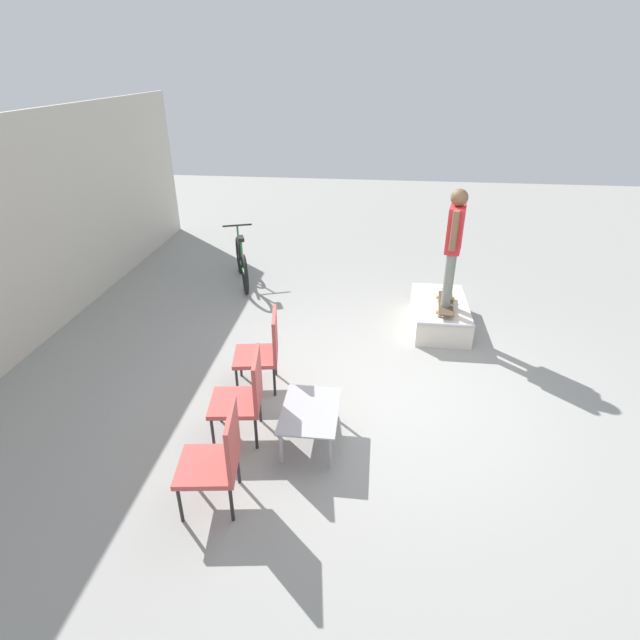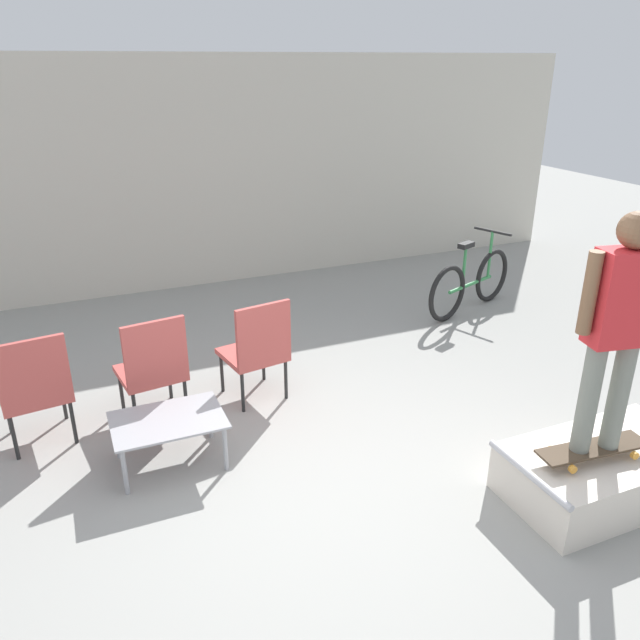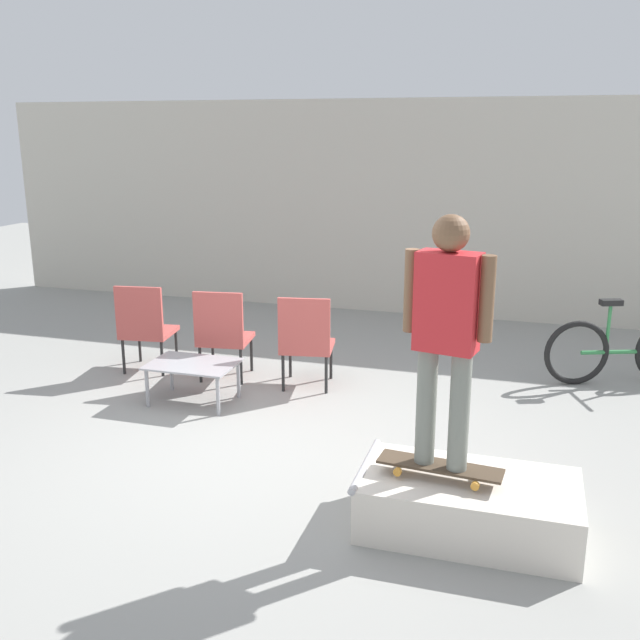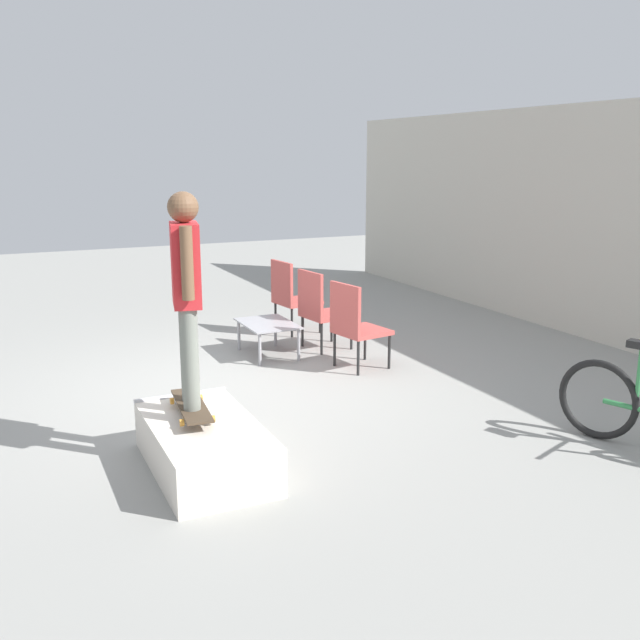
{
  "view_description": "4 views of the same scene",
  "coord_description": "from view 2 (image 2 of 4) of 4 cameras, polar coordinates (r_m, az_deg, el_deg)",
  "views": [
    {
      "loc": [
        -5.04,
        0.22,
        3.58
      ],
      "look_at": [
        0.23,
        0.83,
        0.8
      ],
      "focal_mm": 28.0,
      "sensor_mm": 36.0,
      "label": 1
    },
    {
      "loc": [
        -1.53,
        -3.39,
        2.91
      ],
      "look_at": [
        0.33,
        0.95,
        0.94
      ],
      "focal_mm": 35.0,
      "sensor_mm": 36.0,
      "label": 2
    },
    {
      "loc": [
        2.07,
        -5.11,
        2.58
      ],
      "look_at": [
        0.3,
        0.77,
        0.94
      ],
      "focal_mm": 40.0,
      "sensor_mm": 36.0,
      "label": 3
    },
    {
      "loc": [
        6.76,
        -2.14,
        2.36
      ],
      "look_at": [
        0.53,
        0.77,
        0.76
      ],
      "focal_mm": 40.0,
      "sensor_mm": 36.0,
      "label": 4
    }
  ],
  "objects": [
    {
      "name": "bicycle",
      "position": [
        7.93,
        13.61,
        3.36
      ],
      "size": [
        1.58,
        0.71,
        0.96
      ],
      "rotation": [
        0.0,
        0.0,
        0.36
      ],
      "color": "black",
      "rests_on": "ground_plane"
    },
    {
      "name": "skate_ramp_box",
      "position": [
        5.02,
        24.46,
        -12.48
      ],
      "size": [
        1.43,
        0.78,
        0.4
      ],
      "color": "silver",
      "rests_on": "ground_plane"
    },
    {
      "name": "patio_chair_right",
      "position": [
        5.61,
        -5.76,
        -2.5
      ],
      "size": [
        0.6,
        0.6,
        0.98
      ],
      "rotation": [
        0.0,
        0.0,
        3.31
      ],
      "color": "black",
      "rests_on": "ground_plane"
    },
    {
      "name": "ground_plane",
      "position": [
        4.72,
        0.87,
        -15.34
      ],
      "size": [
        24.0,
        24.0,
        0.0
      ],
      "primitive_type": "plane",
      "color": "gray"
    },
    {
      "name": "patio_chair_left",
      "position": [
        5.43,
        -24.64,
        -5.54
      ],
      "size": [
        0.59,
        0.59,
        0.98
      ],
      "rotation": [
        0.0,
        0.0,
        3.28
      ],
      "color": "black",
      "rests_on": "ground_plane"
    },
    {
      "name": "coffee_table",
      "position": [
        4.93,
        -13.7,
        -9.24
      ],
      "size": [
        0.84,
        0.58,
        0.4
      ],
      "color": "#9E9EA3",
      "rests_on": "ground_plane"
    },
    {
      "name": "person_skater",
      "position": [
        4.31,
        25.69,
        0.13
      ],
      "size": [
        0.56,
        0.27,
        1.63
      ],
      "rotation": [
        0.0,
        0.0,
        -0.2
      ],
      "color": "gray",
      "rests_on": "skateboard_on_ramp"
    },
    {
      "name": "house_wall_back",
      "position": [
        8.53,
        -12.86,
        12.65
      ],
      "size": [
        12.0,
        0.06,
        3.0
      ],
      "color": "beige",
      "rests_on": "ground_plane"
    },
    {
      "name": "patio_chair_center",
      "position": [
        5.44,
        -15.04,
        -4.05
      ],
      "size": [
        0.59,
        0.59,
        0.98
      ],
      "rotation": [
        0.0,
        0.0,
        3.28
      ],
      "color": "black",
      "rests_on": "ground_plane"
    },
    {
      "name": "skateboard_on_ramp",
      "position": [
        4.73,
        23.7,
        -10.72
      ],
      "size": [
        0.83,
        0.31,
        0.07
      ],
      "rotation": [
        0.0,
        0.0,
        -0.09
      ],
      "color": "#473828",
      "rests_on": "skate_ramp_box"
    }
  ]
}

